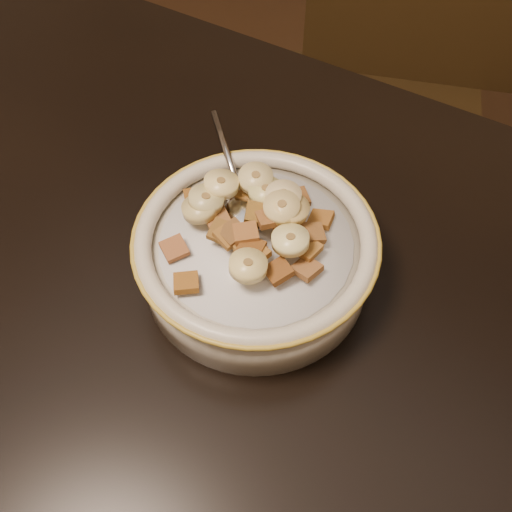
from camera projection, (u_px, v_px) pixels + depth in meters
The scene contains 41 objects.
floor at pixel (131, 486), 1.19m from camera, with size 4.00×4.50×0.10m, color #422816.
chair at pixel (368, 118), 1.06m from camera, with size 0.43×0.43×0.97m, color black.
cereal_bowl at pixel (256, 260), 0.51m from camera, with size 0.20×0.20×0.05m, color beige.
milk at pixel (256, 243), 0.49m from camera, with size 0.17×0.17×0.00m, color silver.
spoon at pixel (246, 212), 0.51m from camera, with size 0.04×0.05×0.01m, color #B5B5B5.
cereal_square_0 at pixel (251, 249), 0.47m from camera, with size 0.02×0.02×0.01m, color brown.
cereal_square_1 at pixel (255, 254), 0.46m from camera, with size 0.02×0.02×0.01m, color brown.
cereal_square_2 at pixel (229, 235), 0.47m from camera, with size 0.02×0.02×0.01m, color brown.
cereal_square_3 at pixel (246, 233), 0.47m from camera, with size 0.02×0.02×0.01m, color olive.
cereal_square_4 at pixel (312, 233), 0.48m from camera, with size 0.02×0.02×0.01m, color brown.
cereal_square_5 at pixel (241, 239), 0.47m from camera, with size 0.02×0.02×0.01m, color brown.
cereal_square_6 at pixel (257, 214), 0.48m from camera, with size 0.02×0.02×0.01m, color #8D5E1E.
cereal_square_7 at pixel (278, 271), 0.46m from camera, with size 0.02×0.02×0.01m, color brown.
cereal_square_8 at pixel (217, 219), 0.49m from camera, with size 0.02×0.02×0.01m, color brown.
cereal_square_9 at pixel (251, 249), 0.46m from camera, with size 0.02×0.02×0.01m, color brown.
cereal_square_10 at pixel (186, 283), 0.46m from camera, with size 0.02×0.02×0.01m, color #955419.
cereal_square_11 at pixel (236, 189), 0.52m from camera, with size 0.02×0.02×0.01m, color brown.
cereal_square_12 at pixel (195, 197), 0.52m from camera, with size 0.02×0.02×0.01m, color brown.
cereal_square_13 at pixel (211, 201), 0.51m from camera, with size 0.02×0.02×0.01m, color #9D591E.
cereal_square_14 at pixel (285, 230), 0.48m from camera, with size 0.02×0.02×0.01m, color brown.
cereal_square_15 at pixel (279, 209), 0.49m from camera, with size 0.02×0.02×0.01m, color olive.
cereal_square_16 at pixel (321, 219), 0.50m from camera, with size 0.02×0.02×0.01m, color brown.
cereal_square_17 at pixel (249, 193), 0.52m from camera, with size 0.02×0.02×0.01m, color #905F2E.
cereal_square_18 at pixel (222, 232), 0.48m from camera, with size 0.02×0.02×0.01m, color brown.
cereal_square_19 at pixel (297, 198), 0.52m from camera, with size 0.02×0.02×0.01m, color brown.
cereal_square_20 at pixel (269, 218), 0.48m from camera, with size 0.02×0.02×0.01m, color #99582A.
cereal_square_21 at pixel (251, 190), 0.52m from camera, with size 0.02×0.02×0.01m, color brown.
cereal_square_22 at pixel (307, 248), 0.47m from camera, with size 0.02×0.02×0.01m, color brown.
cereal_square_23 at pixel (174, 248), 0.48m from camera, with size 0.02×0.02×0.01m, color brown.
cereal_square_24 at pixel (233, 233), 0.47m from camera, with size 0.02×0.02×0.01m, color brown.
cereal_square_25 at pixel (307, 268), 0.47m from camera, with size 0.02×0.02×0.01m, color brown.
banana_slice_0 at pixel (200, 209), 0.49m from camera, with size 0.03×0.03×0.01m, color #D1BE64.
banana_slice_1 at pixel (282, 208), 0.48m from camera, with size 0.03×0.03×0.01m, color #CBB981.
banana_slice_2 at pixel (283, 197), 0.48m from camera, with size 0.03×0.03×0.01m, color #FFDE9C.
banana_slice_3 at pixel (248, 266), 0.45m from camera, with size 0.03×0.03×0.01m, color #E4CC84.
banana_slice_4 at pixel (206, 200), 0.49m from camera, with size 0.03×0.03×0.01m, color #CCBC83.
banana_slice_5 at pixel (221, 184), 0.50m from camera, with size 0.03×0.03×0.01m, color #F8E177.
banana_slice_6 at pixel (266, 191), 0.50m from camera, with size 0.03×0.03×0.01m, color #E1D27D.
banana_slice_7 at pixel (291, 208), 0.48m from camera, with size 0.03×0.03×0.01m, color #FFDA7F.
banana_slice_8 at pixel (256, 178), 0.50m from camera, with size 0.03×0.03×0.01m, color #DAC077.
banana_slice_9 at pixel (290, 240), 0.46m from camera, with size 0.03×0.03×0.01m, color #FFF69E.
Camera 1 is at (0.38, -0.13, 1.19)m, focal length 40.00 mm.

